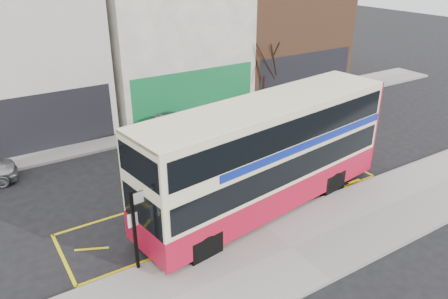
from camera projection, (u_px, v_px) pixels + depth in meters
ground at (253, 220)px, 17.36m from camera, size 120.00×120.00×0.00m
pavement at (291, 249)px, 15.56m from camera, size 40.00×4.00×0.15m
kerb at (259, 223)px, 17.04m from camera, size 40.00×0.15×0.15m
far_pavement at (144, 130)px, 25.77m from camera, size 50.00×3.00×0.15m
road_markings at (231, 202)px, 18.59m from camera, size 14.00×3.40×0.01m
terrace_left at (15, 39)px, 23.97m from camera, size 8.00×8.01×11.80m
terrace_green_shop at (164, 29)px, 28.45m from camera, size 9.00×8.01×11.30m
terrace_right at (273, 25)px, 33.02m from camera, size 9.00×8.01×10.30m
double_decker_bus at (268, 154)px, 17.34m from camera, size 11.72×4.19×4.58m
bus_stop_post at (135, 223)px, 13.86m from camera, size 0.72×0.13×2.90m
car_grey at (175, 125)px, 24.88m from camera, size 4.06×1.60×1.32m
car_white at (291, 105)px, 27.91m from camera, size 5.46×3.37×1.48m
street_tree_right at (265, 50)px, 28.49m from camera, size 2.59×2.59×5.58m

